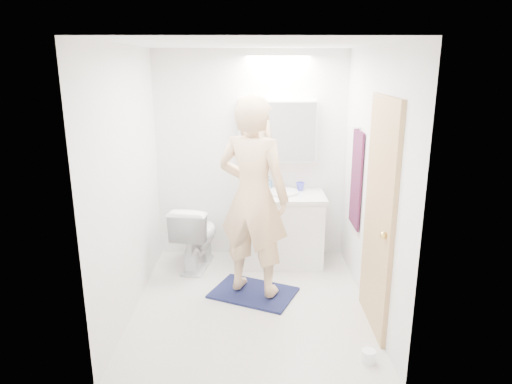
{
  "coord_description": "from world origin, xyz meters",
  "views": [
    {
      "loc": [
        0.02,
        -4.0,
        2.26
      ],
      "look_at": [
        0.05,
        0.25,
        1.05
      ],
      "focal_mm": 32.29,
      "sensor_mm": 36.0,
      "label": 1
    }
  ],
  "objects_px": {
    "vanity_cabinet": "(282,230)",
    "toothbrush_cup": "(300,186)",
    "soap_bottle_b": "(268,183)",
    "soap_bottle_a": "(258,181)",
    "toilet": "(196,235)",
    "toilet_paper_roll": "(369,356)",
    "person": "(253,197)",
    "medicine_cabinet": "(278,131)"
  },
  "relations": [
    {
      "from": "soap_bottle_b",
      "to": "toothbrush_cup",
      "type": "distance_m",
      "value": 0.37
    },
    {
      "from": "vanity_cabinet",
      "to": "toilet_paper_roll",
      "type": "relative_size",
      "value": 8.18
    },
    {
      "from": "soap_bottle_a",
      "to": "toilet",
      "type": "bearing_deg",
      "value": -159.31
    },
    {
      "from": "toilet",
      "to": "toothbrush_cup",
      "type": "distance_m",
      "value": 1.32
    },
    {
      "from": "person",
      "to": "soap_bottle_a",
      "type": "xyz_separation_m",
      "value": [
        0.06,
        0.93,
        -0.08
      ]
    },
    {
      "from": "vanity_cabinet",
      "to": "toilet",
      "type": "height_order",
      "value": "vanity_cabinet"
    },
    {
      "from": "toilet",
      "to": "toilet_paper_roll",
      "type": "relative_size",
      "value": 6.78
    },
    {
      "from": "toilet",
      "to": "vanity_cabinet",
      "type": "bearing_deg",
      "value": -162.81
    },
    {
      "from": "soap_bottle_a",
      "to": "soap_bottle_b",
      "type": "bearing_deg",
      "value": 14.03
    },
    {
      "from": "toilet",
      "to": "toilet_paper_roll",
      "type": "bearing_deg",
      "value": 141.57
    },
    {
      "from": "toilet_paper_roll",
      "to": "soap_bottle_b",
      "type": "bearing_deg",
      "value": 109.22
    },
    {
      "from": "person",
      "to": "toilet_paper_roll",
      "type": "distance_m",
      "value": 1.72
    },
    {
      "from": "medicine_cabinet",
      "to": "toilet_paper_roll",
      "type": "bearing_deg",
      "value": -73.52
    },
    {
      "from": "soap_bottle_a",
      "to": "soap_bottle_b",
      "type": "height_order",
      "value": "soap_bottle_a"
    },
    {
      "from": "person",
      "to": "medicine_cabinet",
      "type": "bearing_deg",
      "value": -81.51
    },
    {
      "from": "soap_bottle_a",
      "to": "soap_bottle_b",
      "type": "xyz_separation_m",
      "value": [
        0.12,
        0.03,
        -0.04
      ]
    },
    {
      "from": "soap_bottle_b",
      "to": "toilet",
      "type": "bearing_deg",
      "value": -160.25
    },
    {
      "from": "medicine_cabinet",
      "to": "toilet",
      "type": "bearing_deg",
      "value": -160.58
    },
    {
      "from": "vanity_cabinet",
      "to": "soap_bottle_b",
      "type": "relative_size",
      "value": 5.47
    },
    {
      "from": "toothbrush_cup",
      "to": "person",
      "type": "bearing_deg",
      "value": -120.05
    },
    {
      "from": "vanity_cabinet",
      "to": "soap_bottle_a",
      "type": "bearing_deg",
      "value": 151.29
    },
    {
      "from": "soap_bottle_b",
      "to": "toothbrush_cup",
      "type": "xyz_separation_m",
      "value": [
        0.37,
        -0.02,
        -0.03
      ]
    },
    {
      "from": "toilet_paper_roll",
      "to": "toothbrush_cup",
      "type": "bearing_deg",
      "value": 99.76
    },
    {
      "from": "toothbrush_cup",
      "to": "vanity_cabinet",
      "type": "bearing_deg",
      "value": -143.19
    },
    {
      "from": "vanity_cabinet",
      "to": "toilet",
      "type": "distance_m",
      "value": 0.98
    },
    {
      "from": "medicine_cabinet",
      "to": "toilet_paper_roll",
      "type": "distance_m",
      "value": 2.62
    },
    {
      "from": "toilet",
      "to": "toothbrush_cup",
      "type": "bearing_deg",
      "value": -156.51
    },
    {
      "from": "soap_bottle_b",
      "to": "toothbrush_cup",
      "type": "bearing_deg",
      "value": -3.11
    },
    {
      "from": "soap_bottle_b",
      "to": "medicine_cabinet",
      "type": "bearing_deg",
      "value": 16.72
    },
    {
      "from": "toilet_paper_roll",
      "to": "toilet",
      "type": "bearing_deg",
      "value": 131.1
    },
    {
      "from": "toilet",
      "to": "person",
      "type": "xyz_separation_m",
      "value": [
        0.64,
        -0.67,
        0.64
      ]
    },
    {
      "from": "person",
      "to": "toilet_paper_roll",
      "type": "xyz_separation_m",
      "value": [
        0.9,
        -1.1,
        -0.97
      ]
    },
    {
      "from": "person",
      "to": "soap_bottle_a",
      "type": "distance_m",
      "value": 0.94
    },
    {
      "from": "toilet",
      "to": "toothbrush_cup",
      "type": "height_order",
      "value": "toothbrush_cup"
    },
    {
      "from": "vanity_cabinet",
      "to": "toothbrush_cup",
      "type": "xyz_separation_m",
      "value": [
        0.21,
        0.16,
        0.48
      ]
    },
    {
      "from": "vanity_cabinet",
      "to": "toilet",
      "type": "bearing_deg",
      "value": -173.28
    },
    {
      "from": "person",
      "to": "soap_bottle_b",
      "type": "bearing_deg",
      "value": -76.34
    },
    {
      "from": "vanity_cabinet",
      "to": "soap_bottle_a",
      "type": "distance_m",
      "value": 0.63
    },
    {
      "from": "vanity_cabinet",
      "to": "soap_bottle_b",
      "type": "bearing_deg",
      "value": 130.51
    },
    {
      "from": "toilet",
      "to": "toilet_paper_roll",
      "type": "distance_m",
      "value": 2.37
    },
    {
      "from": "medicine_cabinet",
      "to": "toothbrush_cup",
      "type": "distance_m",
      "value": 0.69
    },
    {
      "from": "toilet",
      "to": "toilet_paper_roll",
      "type": "height_order",
      "value": "toilet"
    }
  ]
}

